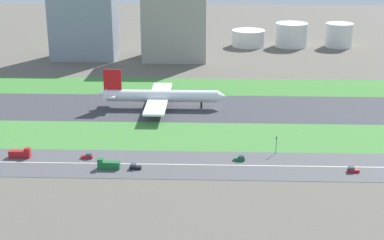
{
  "coord_description": "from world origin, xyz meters",
  "views": [
    {
      "loc": [
        -2.07,
        -281.18,
        88.7
      ],
      "look_at": [
        -10.76,
        -36.5,
        6.0
      ],
      "focal_mm": 54.63,
      "sensor_mm": 36.0,
      "label": 1
    }
  ],
  "objects_px": {
    "truck_0": "(20,154)",
    "traffic_light": "(276,144)",
    "airliner": "(159,96)",
    "fuel_tank_west": "(248,38)",
    "car_4": "(87,156)",
    "truck_1": "(108,165)",
    "fuel_tank_east": "(339,35)",
    "car_2": "(353,170)",
    "hangar_building": "(175,22)",
    "car_3": "(240,158)",
    "car_0": "(135,167)",
    "fuel_tank_centre": "(291,35)",
    "terminal_building": "(84,24)"
  },
  "relations": [
    {
      "from": "car_4",
      "to": "car_0",
      "type": "bearing_deg",
      "value": -26.32
    },
    {
      "from": "hangar_building",
      "to": "truck_1",
      "type": "bearing_deg",
      "value": -94.02
    },
    {
      "from": "car_0",
      "to": "hangar_building",
      "type": "relative_size",
      "value": 0.09
    },
    {
      "from": "car_2",
      "to": "hangar_building",
      "type": "bearing_deg",
      "value": -67.7
    },
    {
      "from": "terminal_building",
      "to": "fuel_tank_east",
      "type": "bearing_deg",
      "value": 13.81
    },
    {
      "from": "truck_1",
      "to": "fuel_tank_centre",
      "type": "bearing_deg",
      "value": -112.58
    },
    {
      "from": "truck_0",
      "to": "fuel_tank_west",
      "type": "height_order",
      "value": "fuel_tank_west"
    },
    {
      "from": "car_2",
      "to": "hangar_building",
      "type": "xyz_separation_m",
      "value": [
        -78.74,
        192.0,
        24.02
      ]
    },
    {
      "from": "truck_1",
      "to": "fuel_tank_east",
      "type": "distance_m",
      "value": 272.45
    },
    {
      "from": "car_3",
      "to": "fuel_tank_east",
      "type": "relative_size",
      "value": 0.22
    },
    {
      "from": "car_4",
      "to": "traffic_light",
      "type": "bearing_deg",
      "value": 6.06
    },
    {
      "from": "car_2",
      "to": "terminal_building",
      "type": "distance_m",
      "value": 239.31
    },
    {
      "from": "hangar_building",
      "to": "fuel_tank_centre",
      "type": "xyz_separation_m",
      "value": [
        85.06,
        45.0,
        -16.12
      ]
    },
    {
      "from": "terminal_building",
      "to": "fuel_tank_centre",
      "type": "bearing_deg",
      "value": 16.98
    },
    {
      "from": "car_3",
      "to": "terminal_building",
      "type": "xyz_separation_m",
      "value": [
        -99.2,
        182.0,
        22.62
      ]
    },
    {
      "from": "traffic_light",
      "to": "fuel_tank_west",
      "type": "xyz_separation_m",
      "value": [
        0.98,
        219.01,
        1.77
      ]
    },
    {
      "from": "truck_0",
      "to": "hangar_building",
      "type": "xyz_separation_m",
      "value": [
        50.41,
        182.0,
        23.27
      ]
    },
    {
      "from": "truck_1",
      "to": "truck_0",
      "type": "bearing_deg",
      "value": -15.16
    },
    {
      "from": "car_0",
      "to": "car_2",
      "type": "bearing_deg",
      "value": -180.0
    },
    {
      "from": "truck_1",
      "to": "traffic_light",
      "type": "height_order",
      "value": "traffic_light"
    },
    {
      "from": "airliner",
      "to": "car_0",
      "type": "xyz_separation_m",
      "value": [
        -2.43,
        -78.0,
        -5.31
      ]
    },
    {
      "from": "fuel_tank_centre",
      "to": "truck_1",
      "type": "bearing_deg",
      "value": -112.58
    },
    {
      "from": "car_2",
      "to": "fuel_tank_centre",
      "type": "relative_size",
      "value": 0.18
    },
    {
      "from": "fuel_tank_west",
      "to": "fuel_tank_east",
      "type": "xyz_separation_m",
      "value": [
        67.91,
        0.0,
        2.77
      ]
    },
    {
      "from": "car_2",
      "to": "traffic_light",
      "type": "bearing_deg",
      "value": -33.76
    },
    {
      "from": "car_3",
      "to": "traffic_light",
      "type": "bearing_deg",
      "value": 28.19
    },
    {
      "from": "car_0",
      "to": "fuel_tank_east",
      "type": "distance_m",
      "value": 267.6
    },
    {
      "from": "car_2",
      "to": "terminal_building",
      "type": "xyz_separation_m",
      "value": [
        -141.05,
        192.0,
        22.62
      ]
    },
    {
      "from": "car_2",
      "to": "truck_0",
      "type": "xyz_separation_m",
      "value": [
        -129.15,
        10.0,
        0.75
      ]
    },
    {
      "from": "truck_0",
      "to": "fuel_tank_east",
      "type": "height_order",
      "value": "fuel_tank_east"
    },
    {
      "from": "traffic_light",
      "to": "terminal_building",
      "type": "height_order",
      "value": "terminal_building"
    },
    {
      "from": "fuel_tank_centre",
      "to": "car_3",
      "type": "bearing_deg",
      "value": -101.98
    },
    {
      "from": "fuel_tank_east",
      "to": "car_3",
      "type": "bearing_deg",
      "value": -110.26
    },
    {
      "from": "terminal_building",
      "to": "hangar_building",
      "type": "bearing_deg",
      "value": 0.0
    },
    {
      "from": "truck_0",
      "to": "traffic_light",
      "type": "relative_size",
      "value": 1.17
    },
    {
      "from": "airliner",
      "to": "car_4",
      "type": "height_order",
      "value": "airliner"
    },
    {
      "from": "car_4",
      "to": "fuel_tank_west",
      "type": "relative_size",
      "value": 0.17
    },
    {
      "from": "traffic_light",
      "to": "fuel_tank_centre",
      "type": "distance_m",
      "value": 221.56
    },
    {
      "from": "car_2",
      "to": "fuel_tank_east",
      "type": "height_order",
      "value": "fuel_tank_east"
    },
    {
      "from": "terminal_building",
      "to": "hangar_building",
      "type": "height_order",
      "value": "hangar_building"
    },
    {
      "from": "airliner",
      "to": "fuel_tank_west",
      "type": "xyz_separation_m",
      "value": [
        53.69,
        159.0,
        -0.17
      ]
    },
    {
      "from": "car_3",
      "to": "fuel_tank_centre",
      "type": "bearing_deg",
      "value": 78.02
    },
    {
      "from": "car_2",
      "to": "hangar_building",
      "type": "distance_m",
      "value": 208.9
    },
    {
      "from": "hangar_building",
      "to": "fuel_tank_centre",
      "type": "relative_size",
      "value": 2.06
    },
    {
      "from": "car_2",
      "to": "car_0",
      "type": "height_order",
      "value": "same"
    },
    {
      "from": "truck_0",
      "to": "fuel_tank_east",
      "type": "distance_m",
      "value": 284.36
    },
    {
      "from": "car_3",
      "to": "truck_0",
      "type": "relative_size",
      "value": 0.52
    },
    {
      "from": "hangar_building",
      "to": "fuel_tank_west",
      "type": "bearing_deg",
      "value": 40.44
    },
    {
      "from": "car_0",
      "to": "hangar_building",
      "type": "height_order",
      "value": "hangar_building"
    },
    {
      "from": "car_4",
      "to": "car_0",
      "type": "relative_size",
      "value": 1.0
    }
  ]
}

